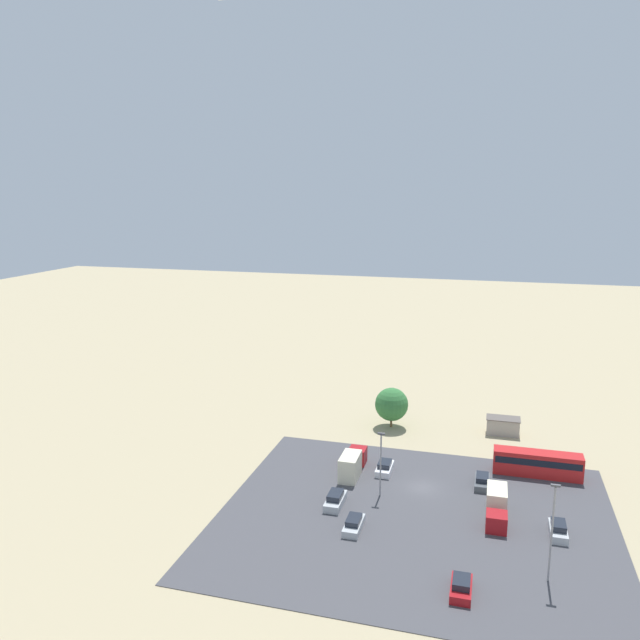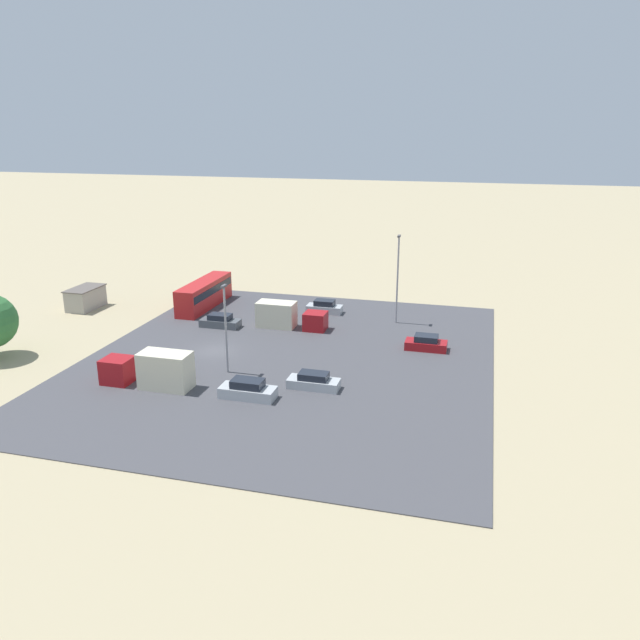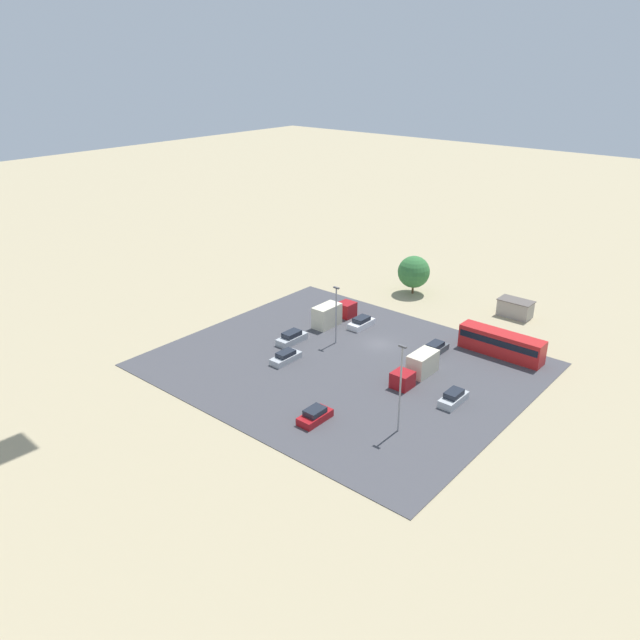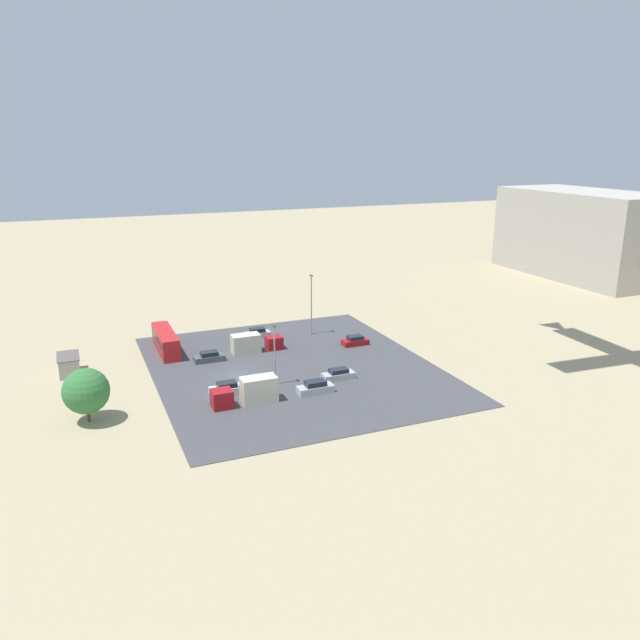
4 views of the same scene
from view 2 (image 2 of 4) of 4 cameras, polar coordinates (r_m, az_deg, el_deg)
ground_plane at (r=64.66m, az=-9.63°, el=-2.85°), size 400.00×400.00×0.00m
parking_lot_surface at (r=61.87m, az=-2.82°, el=-3.52°), size 45.72×39.10×0.08m
shed_building at (r=83.44m, az=-20.64°, el=1.89°), size 5.20×2.98×2.69m
bus at (r=79.78m, az=-10.53°, el=2.44°), size 11.52×2.59×3.31m
parked_car_0 at (r=54.79m, az=-0.59°, el=-5.65°), size 1.79×4.55×1.44m
parked_car_1 at (r=61.24m, az=-14.55°, el=-3.64°), size 1.97×4.46×1.53m
parked_car_2 at (r=53.26m, az=-6.62°, el=-6.39°), size 1.91×4.78×1.64m
parked_car_3 at (r=71.83m, az=-9.11°, el=-0.14°), size 1.86×4.53×1.51m
parked_car_4 at (r=76.22m, az=0.41°, el=1.16°), size 1.83×4.31×1.59m
parked_car_5 at (r=64.79m, az=9.67°, el=-2.13°), size 1.98×4.22×1.54m
parked_truck_0 at (r=70.61m, az=-3.00°, el=0.34°), size 2.35×7.97×2.89m
parked_truck_1 at (r=56.78m, az=-15.11°, el=-4.47°), size 2.34×8.28×3.26m
light_pole_lot_centre at (r=71.64m, az=7.11°, el=4.01°), size 0.90×0.28×10.25m
light_pole_lot_edge at (r=57.46m, az=-8.62°, el=-0.46°), size 0.90×0.28×8.38m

